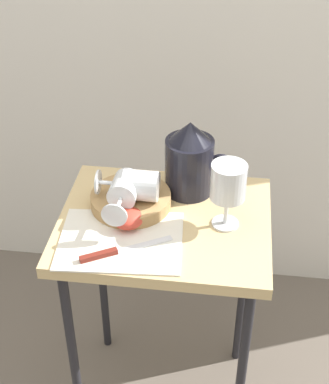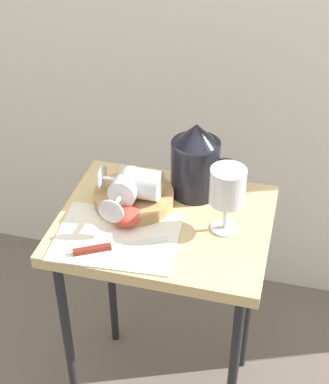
% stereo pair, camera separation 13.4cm
% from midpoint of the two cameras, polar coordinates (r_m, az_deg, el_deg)
% --- Properties ---
extents(table, '(0.50, 0.41, 0.68)m').
position_cam_midpoint_polar(table, '(1.44, -2.67, -5.30)').
color(table, tan).
rests_on(table, ground_plane).
extents(linen_napkin, '(0.29, 0.24, 0.00)m').
position_cam_midpoint_polar(linen_napkin, '(1.33, -7.19, -4.85)').
color(linen_napkin, silver).
rests_on(linen_napkin, table).
extents(basket_tray, '(0.20, 0.20, 0.03)m').
position_cam_midpoint_polar(basket_tray, '(1.42, -6.01, -0.91)').
color(basket_tray, '#AD8451').
rests_on(basket_tray, table).
extents(pitcher, '(0.17, 0.12, 0.20)m').
position_cam_midpoint_polar(pitcher, '(1.43, -0.17, 2.67)').
color(pitcher, black).
rests_on(pitcher, table).
extents(wine_glass_upright, '(0.08, 0.08, 0.17)m').
position_cam_midpoint_polar(wine_glass_upright, '(1.31, 3.38, 0.72)').
color(wine_glass_upright, silver).
rests_on(wine_glass_upright, table).
extents(wine_glass_tipped_near, '(0.07, 0.15, 0.07)m').
position_cam_midpoint_polar(wine_glass_tipped_near, '(1.37, -6.77, 0.05)').
color(wine_glass_tipped_near, silver).
rests_on(wine_glass_tipped_near, basket_tray).
extents(wine_glass_tipped_far, '(0.15, 0.08, 0.07)m').
position_cam_midpoint_polar(wine_glass_tipped_far, '(1.38, -5.30, 0.55)').
color(wine_glass_tipped_far, silver).
rests_on(wine_glass_tipped_far, basket_tray).
extents(apple_half_left, '(0.07, 0.07, 0.04)m').
position_cam_midpoint_polar(apple_half_left, '(1.36, -6.44, -2.67)').
color(apple_half_left, '#CC3D2D').
rests_on(apple_half_left, linen_napkin).
extents(knife, '(0.19, 0.12, 0.01)m').
position_cam_midpoint_polar(knife, '(1.29, -8.06, -5.97)').
color(knife, silver).
rests_on(knife, linen_napkin).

